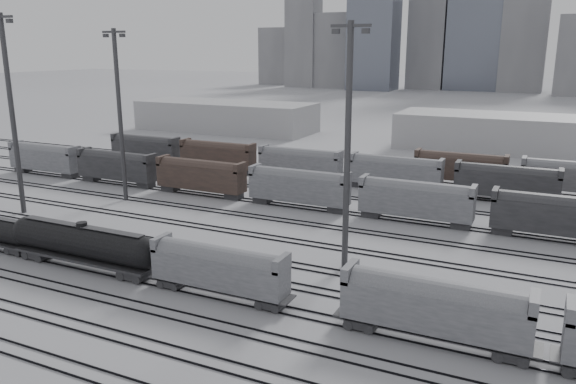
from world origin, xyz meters
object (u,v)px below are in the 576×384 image
at_px(tank_car_b, 83,243).
at_px(hopper_car_a, 219,267).
at_px(hopper_car_b, 435,305).
at_px(light_mast_a, 12,111).
at_px(light_mast_c, 348,143).

height_order(tank_car_b, hopper_car_a, hopper_car_a).
distance_m(hopper_car_b, light_mast_a, 61.81).
distance_m(light_mast_a, light_mast_c, 48.04).
relative_size(tank_car_b, light_mast_a, 0.72).
relative_size(tank_car_b, hopper_car_b, 1.33).
xyz_separation_m(hopper_car_a, light_mast_a, (-39.96, 11.80, 11.35)).
bearing_deg(hopper_car_b, light_mast_c, 134.39).
xyz_separation_m(tank_car_b, hopper_car_a, (16.68, 0.00, 0.22)).
xyz_separation_m(tank_car_b, light_mast_c, (24.75, 11.87, 10.56)).
bearing_deg(hopper_car_b, hopper_car_a, 180.00).
bearing_deg(hopper_car_a, tank_car_b, 180.00).
bearing_deg(tank_car_b, light_mast_a, 153.11).
bearing_deg(tank_car_b, hopper_car_b, 0.00).
relative_size(hopper_car_a, light_mast_c, 0.54).
bearing_deg(hopper_car_a, light_mast_c, 55.79).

